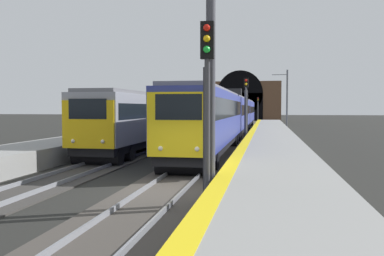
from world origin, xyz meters
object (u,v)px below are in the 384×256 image
(train_adjacent_platform, at_px, (194,114))
(overhead_signal_gantry, at_px, (75,21))
(railway_signal_mid, at_px, (246,106))
(railway_signal_near, at_px, (207,97))
(train_main_approaching, at_px, (233,114))
(railway_signal_far, at_px, (258,108))
(catenary_mast_near, at_px, (287,100))

(train_adjacent_platform, height_order, overhead_signal_gantry, overhead_signal_gantry)
(railway_signal_mid, bearing_deg, railway_signal_near, 0.00)
(railway_signal_near, distance_m, railway_signal_mid, 22.64)
(train_adjacent_platform, xyz_separation_m, overhead_signal_gantry, (-35.85, -2.45, 3.43))
(train_main_approaching, relative_size, railway_signal_far, 11.47)
(railway_signal_far, bearing_deg, railway_signal_near, 0.00)
(train_main_approaching, bearing_deg, railway_signal_near, 3.15)
(railway_signal_far, distance_m, overhead_signal_gantry, 68.01)
(railway_signal_near, bearing_deg, train_adjacent_platform, -169.54)
(train_main_approaching, distance_m, railway_signal_near, 32.72)
(train_main_approaching, relative_size, railway_signal_mid, 10.51)
(train_adjacent_platform, bearing_deg, railway_signal_near, 11.41)
(train_adjacent_platform, distance_m, catenary_mast_near, 12.79)
(train_adjacent_platform, bearing_deg, overhead_signal_gantry, 4.86)
(train_adjacent_platform, xyz_separation_m, catenary_mast_near, (6.53, -10.86, 1.72))
(train_adjacent_platform, bearing_deg, railway_signal_mid, 27.01)
(railway_signal_far, relative_size, overhead_signal_gantry, 0.56)
(overhead_signal_gantry, bearing_deg, train_main_approaching, -4.37)
(overhead_signal_gantry, bearing_deg, catenary_mast_near, -11.23)
(train_main_approaching, xyz_separation_m, overhead_signal_gantry, (-32.13, 2.45, 3.36))
(railway_signal_mid, height_order, overhead_signal_gantry, overhead_signal_gantry)
(train_main_approaching, xyz_separation_m, railway_signal_near, (-32.65, -1.81, 0.94))
(railway_signal_far, bearing_deg, railway_signal_mid, 0.00)
(railway_signal_mid, height_order, railway_signal_far, railway_signal_mid)
(railway_signal_mid, relative_size, catenary_mast_near, 0.69)
(railway_signal_mid, relative_size, overhead_signal_gantry, 0.61)
(railway_signal_near, relative_size, catenary_mast_near, 0.70)
(railway_signal_near, relative_size, overhead_signal_gantry, 0.61)
(train_adjacent_platform, relative_size, railway_signal_far, 11.77)
(train_adjacent_platform, height_order, catenary_mast_near, catenary_mast_near)
(railway_signal_mid, distance_m, railway_signal_far, 45.71)
(railway_signal_near, height_order, railway_signal_far, railway_signal_near)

